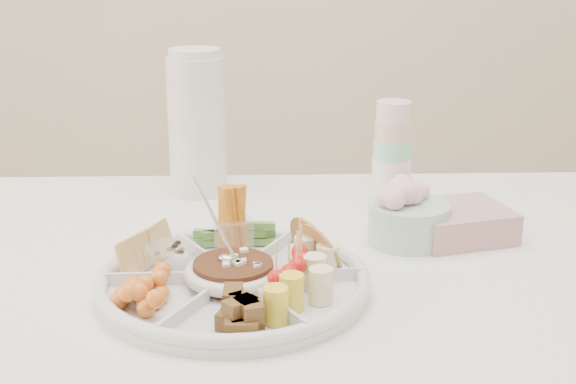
{
  "coord_description": "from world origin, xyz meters",
  "views": [
    {
      "loc": [
        -0.09,
        -1.1,
        1.25
      ],
      "look_at": [
        -0.05,
        0.04,
        0.87
      ],
      "focal_mm": 50.0,
      "sensor_mm": 36.0,
      "label": 1
    }
  ],
  "objects": [
    {
      "name": "party_tray",
      "position": [
        -0.13,
        -0.06,
        0.78
      ],
      "size": [
        0.39,
        0.39,
        0.04
      ],
      "primitive_type": "cylinder",
      "rotation": [
        0.0,
        0.0,
        0.02
      ],
      "color": "white",
      "rests_on": "dining_table"
    },
    {
      "name": "bean_dip",
      "position": [
        -0.13,
        -0.06,
        0.79
      ],
      "size": [
        0.12,
        0.12,
        0.04
      ],
      "primitive_type": "cylinder",
      "rotation": [
        0.0,
        0.0,
        0.02
      ],
      "color": "black",
      "rests_on": "party_tray"
    },
    {
      "name": "tortillas",
      "position": [
        -0.02,
        0.01,
        0.8
      ],
      "size": [
        0.11,
        0.11,
        0.07
      ],
      "primitive_type": null,
      "rotation": [
        0.0,
        0.0,
        0.02
      ],
      "color": "#A47435",
      "rests_on": "party_tray"
    },
    {
      "name": "carrot_cucumber",
      "position": [
        -0.14,
        0.07,
        0.82
      ],
      "size": [
        0.12,
        0.12,
        0.11
      ],
      "primitive_type": null,
      "rotation": [
        0.0,
        0.0,
        0.02
      ],
      "color": "orange",
      "rests_on": "party_tray"
    },
    {
      "name": "pita_raisins",
      "position": [
        -0.25,
        0.0,
        0.8
      ],
      "size": [
        0.11,
        0.11,
        0.06
      ],
      "primitive_type": null,
      "rotation": [
        0.0,
        0.0,
        0.02
      ],
      "color": "tan",
      "rests_on": "party_tray"
    },
    {
      "name": "cherries",
      "position": [
        -0.24,
        -0.13,
        0.79
      ],
      "size": [
        0.11,
        0.11,
        0.04
      ],
      "primitive_type": null,
      "rotation": [
        0.0,
        0.0,
        0.02
      ],
      "color": "orange",
      "rests_on": "party_tray"
    },
    {
      "name": "granola_chunks",
      "position": [
        -0.13,
        -0.19,
        0.79
      ],
      "size": [
        0.11,
        0.11,
        0.05
      ],
      "primitive_type": null,
      "rotation": [
        0.0,
        0.0,
        0.02
      ],
      "color": "brown",
      "rests_on": "party_tray"
    },
    {
      "name": "banana_tomato",
      "position": [
        -0.02,
        -0.12,
        0.82
      ],
      "size": [
        0.11,
        0.11,
        0.09
      ],
      "primitive_type": null,
      "rotation": [
        0.0,
        0.0,
        0.02
      ],
      "color": "#D3B755",
      "rests_on": "party_tray"
    },
    {
      "name": "cup_stack",
      "position": [
        0.14,
        0.3,
        0.86
      ],
      "size": [
        0.08,
        0.08,
        0.2
      ],
      "primitive_type": "cylinder",
      "rotation": [
        0.0,
        0.0,
        -0.07
      ],
      "color": "#B4CCAD",
      "rests_on": "dining_table"
    },
    {
      "name": "thermos",
      "position": [
        -0.22,
        0.4,
        0.9
      ],
      "size": [
        0.11,
        0.11,
        0.28
      ],
      "primitive_type": "cylinder",
      "rotation": [
        0.0,
        0.0,
        0.01
      ],
      "color": "silver",
      "rests_on": "dining_table"
    },
    {
      "name": "flower_bowl",
      "position": [
        0.15,
        0.13,
        0.81
      ],
      "size": [
        0.15,
        0.15,
        0.1
      ],
      "primitive_type": "cylinder",
      "rotation": [
        0.0,
        0.0,
        -0.13
      ],
      "color": "#A2B1A8",
      "rests_on": "dining_table"
    },
    {
      "name": "napkin_stack",
      "position": [
        0.23,
        0.14,
        0.78
      ],
      "size": [
        0.19,
        0.17,
        0.05
      ],
      "primitive_type": "cube",
      "rotation": [
        0.0,
        0.0,
        0.26
      ],
      "color": "#BD8A8C",
      "rests_on": "dining_table"
    }
  ]
}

